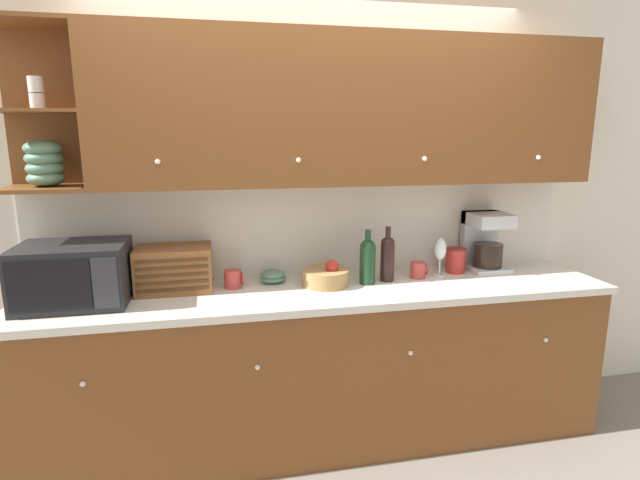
{
  "coord_description": "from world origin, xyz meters",
  "views": [
    {
      "loc": [
        -0.57,
        -2.9,
        1.77
      ],
      "look_at": [
        0.0,
        -0.21,
        1.18
      ],
      "focal_mm": 28.0,
      "sensor_mm": 36.0,
      "label": 1
    }
  ],
  "objects": [
    {
      "name": "wine_bottle",
      "position": [
        0.39,
        -0.25,
        1.07
      ],
      "size": [
        0.08,
        0.08,
        0.32
      ],
      "color": "black",
      "rests_on": "counter_unit"
    },
    {
      "name": "mug_blue_second",
      "position": [
        0.59,
        -0.23,
        0.98
      ],
      "size": [
        0.1,
        0.09,
        0.1
      ],
      "color": "#B73D38",
      "rests_on": "counter_unit"
    },
    {
      "name": "wall_back",
      "position": [
        0.0,
        0.03,
        1.3
      ],
      "size": [
        5.6,
        0.06,
        2.6
      ],
      "color": "silver",
      "rests_on": "ground_plane"
    },
    {
      "name": "ground_plane",
      "position": [
        0.0,
        0.0,
        0.0
      ],
      "size": [
        24.0,
        24.0,
        0.0
      ],
      "primitive_type": "plane",
      "color": "slate"
    },
    {
      "name": "upper_cabinets",
      "position": [
        0.16,
        -0.16,
        1.89
      ],
      "size": [
        3.2,
        0.35,
        0.81
      ],
      "color": "brown",
      "rests_on": "backsplash_panel"
    },
    {
      "name": "second_wine_bottle",
      "position": [
        0.26,
        -0.28,
        1.07
      ],
      "size": [
        0.09,
        0.09,
        0.31
      ],
      "color": "#19381E",
      "rests_on": "counter_unit"
    },
    {
      "name": "backsplash_panel",
      "position": [
        0.0,
        -0.01,
        1.21
      ],
      "size": [
        3.2,
        0.01,
        0.56
      ],
      "color": "silver",
      "rests_on": "counter_unit"
    },
    {
      "name": "fruit_basket",
      "position": [
        0.02,
        -0.26,
        0.98
      ],
      "size": [
        0.27,
        0.27,
        0.15
      ],
      "color": "#A87F4C",
      "rests_on": "counter_unit"
    },
    {
      "name": "counter_unit",
      "position": [
        0.0,
        -0.31,
        0.47
      ],
      "size": [
        3.22,
        0.64,
        0.93
      ],
      "color": "brown",
      "rests_on": "ground_plane"
    },
    {
      "name": "wine_glass",
      "position": [
        0.73,
        -0.22,
        1.09
      ],
      "size": [
        0.07,
        0.07,
        0.23
      ],
      "color": "silver",
      "rests_on": "counter_unit"
    },
    {
      "name": "storage_canister",
      "position": [
        0.86,
        -0.17,
        1.0
      ],
      "size": [
        0.12,
        0.12,
        0.15
      ],
      "color": "#B22D28",
      "rests_on": "counter_unit"
    },
    {
      "name": "bowl_stack_on_counter",
      "position": [
        -0.26,
        -0.14,
        0.96
      ],
      "size": [
        0.15,
        0.15,
        0.07
      ],
      "color": "slate",
      "rests_on": "counter_unit"
    },
    {
      "name": "microwave",
      "position": [
        -1.27,
        -0.31,
        1.08
      ],
      "size": [
        0.51,
        0.39,
        0.3
      ],
      "color": "black",
      "rests_on": "counter_unit"
    },
    {
      "name": "coffee_maker",
      "position": [
        1.07,
        -0.14,
        1.11
      ],
      "size": [
        0.23,
        0.26,
        0.36
      ],
      "color": "#B7B7BC",
      "rests_on": "counter_unit"
    },
    {
      "name": "bread_box",
      "position": [
        -0.8,
        -0.18,
        1.05
      ],
      "size": [
        0.4,
        0.27,
        0.24
      ],
      "color": "brown",
      "rests_on": "counter_unit"
    },
    {
      "name": "mug",
      "position": [
        -0.49,
        -0.2,
        0.98
      ],
      "size": [
        0.11,
        0.1,
        0.1
      ],
      "color": "#B73D38",
      "rests_on": "counter_unit"
    }
  ]
}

